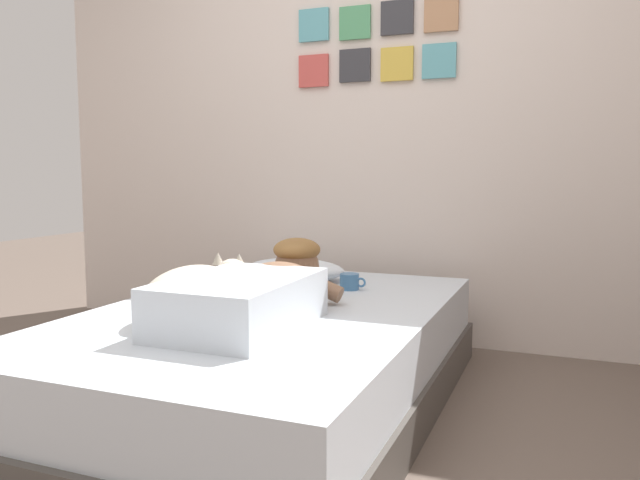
{
  "coord_description": "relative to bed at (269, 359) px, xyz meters",
  "views": [
    {
      "loc": [
        1.04,
        -1.75,
        0.97
      ],
      "look_at": [
        0.03,
        0.78,
        0.67
      ],
      "focal_mm": 35.13,
      "sensor_mm": 36.0,
      "label": 1
    }
  ],
  "objects": [
    {
      "name": "ground_plane",
      "position": [
        0.07,
        -0.46,
        -0.2
      ],
      "size": [
        12.46,
        12.46,
        0.0
      ],
      "primitive_type": "plane",
      "color": "#66564C"
    },
    {
      "name": "bed",
      "position": [
        0.0,
        0.0,
        0.0
      ],
      "size": [
        1.33,
        2.08,
        0.42
      ],
      "color": "#4C4742",
      "rests_on": "ground"
    },
    {
      "name": "pillow",
      "position": [
        -0.17,
        0.64,
        0.27
      ],
      "size": [
        0.52,
        0.32,
        0.11
      ],
      "primitive_type": "ellipsoid",
      "color": "silver",
      "rests_on": "bed"
    },
    {
      "name": "person_lying",
      "position": [
        0.05,
        -0.18,
        0.32
      ],
      "size": [
        0.43,
        0.92,
        0.27
      ],
      "color": "silver",
      "rests_on": "bed"
    },
    {
      "name": "coffee_cup",
      "position": [
        0.17,
        0.5,
        0.25
      ],
      "size": [
        0.12,
        0.09,
        0.07
      ],
      "color": "teal",
      "rests_on": "bed"
    },
    {
      "name": "dog",
      "position": [
        -0.18,
        -0.23,
        0.31
      ],
      "size": [
        0.26,
        0.57,
        0.21
      ],
      "color": "beige",
      "rests_on": "bed"
    },
    {
      "name": "cell_phone",
      "position": [
        -0.17,
        0.04,
        0.21
      ],
      "size": [
        0.07,
        0.14,
        0.01
      ],
      "primitive_type": "cube",
      "color": "black",
      "rests_on": "bed"
    },
    {
      "name": "back_wall",
      "position": [
        0.07,
        1.26,
        1.05
      ],
      "size": [
        4.23,
        0.12,
        2.5
      ],
      "color": "silver",
      "rests_on": "ground"
    }
  ]
}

